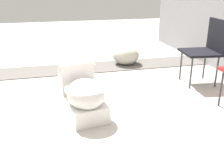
{
  "coord_description": "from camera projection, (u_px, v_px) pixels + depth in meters",
  "views": [
    {
      "loc": [
        2.64,
        -0.22,
        1.24
      ],
      "look_at": [
        0.26,
        0.38,
        0.3
      ],
      "focal_mm": 42.0,
      "sensor_mm": 36.0,
      "label": 1
    }
  ],
  "objects": [
    {
      "name": "ground_plane",
      "position": [
        73.0,
        104.0,
        2.89
      ],
      "size": [
        14.0,
        14.0,
        0.0
      ],
      "primitive_type": "plane",
      "color": "#B7B2A8"
    },
    {
      "name": "gravel_strip",
      "position": [
        96.0,
        67.0,
        4.16
      ],
      "size": [
        0.56,
        8.0,
        0.01
      ],
      "primitive_type": "cube",
      "color": "#605B56",
      "rests_on": "ground"
    },
    {
      "name": "toilet",
      "position": [
        83.0,
        94.0,
        2.59
      ],
      "size": [
        0.68,
        0.48,
        0.52
      ],
      "rotation": [
        0.0,
        0.0,
        0.17
      ],
      "color": "white",
      "rests_on": "ground"
    },
    {
      "name": "folding_chair_left",
      "position": [
        208.0,
        45.0,
        3.34
      ],
      "size": [
        0.49,
        0.49,
        0.83
      ],
      "rotation": [
        0.0,
        0.0,
        -1.69
      ],
      "color": "black",
      "rests_on": "ground"
    },
    {
      "name": "boulder_near",
      "position": [
        126.0,
        55.0,
        4.28
      ],
      "size": [
        0.43,
        0.43,
        0.3
      ],
      "primitive_type": "ellipsoid",
      "rotation": [
        0.0,
        0.0,
        1.55
      ],
      "color": "#ADA899",
      "rests_on": "ground"
    }
  ]
}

